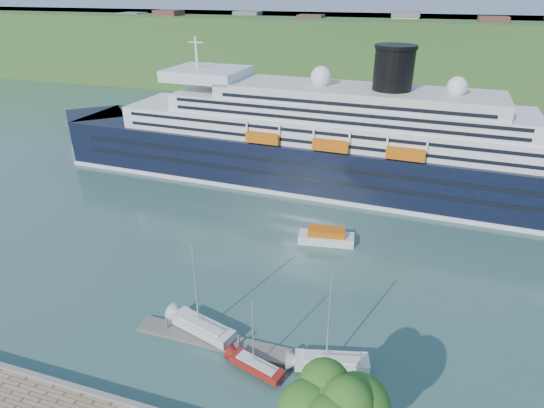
% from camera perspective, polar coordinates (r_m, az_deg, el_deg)
% --- Properties ---
extents(far_hillside, '(400.00, 50.00, 24.00)m').
position_cam_1_polar(far_hillside, '(170.16, 12.47, 17.91)').
color(far_hillside, '#2F5A24').
rests_on(far_hillside, ground).
extents(cruise_ship, '(113.45, 21.00, 25.35)m').
position_cam_1_polar(cruise_ship, '(82.23, 5.96, 10.85)').
color(cruise_ship, black).
rests_on(cruise_ship, ground).
extents(floating_pontoon, '(18.64, 2.37, 0.41)m').
position_cam_1_polar(floating_pontoon, '(49.68, -6.50, -16.80)').
color(floating_pontoon, '#67635C').
rests_on(floating_pontoon, ground).
extents(sailboat_white_near, '(8.41, 4.40, 10.47)m').
position_cam_1_polar(sailboat_white_near, '(47.69, -8.99, -11.22)').
color(sailboat_white_near, silver).
rests_on(sailboat_white_near, ground).
extents(sailboat_red, '(6.36, 3.41, 7.92)m').
position_cam_1_polar(sailboat_red, '(43.94, -1.94, -16.82)').
color(sailboat_red, maroon).
rests_on(sailboat_red, ground).
extents(sailboat_white_far, '(8.14, 4.01, 10.13)m').
position_cam_1_polar(sailboat_white_far, '(43.83, 7.81, -15.28)').
color(sailboat_white_far, silver).
rests_on(sailboat_white_far, ground).
extents(tender_launch, '(8.32, 3.87, 2.21)m').
position_cam_1_polar(tender_launch, '(66.05, 6.82, -3.97)').
color(tender_launch, '#CB580B').
rests_on(tender_launch, ground).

